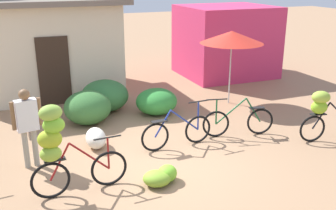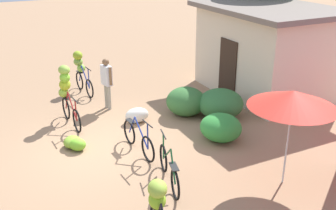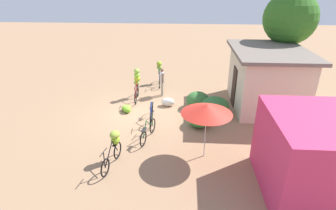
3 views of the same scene
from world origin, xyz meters
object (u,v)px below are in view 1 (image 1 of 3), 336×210
(shop_pink, at_px, (226,41))
(person_vendor, at_px, (27,120))
(building_low, at_px, (47,45))
(bicycle_rightmost, at_px, (325,111))
(bicycle_by_shop, at_px, (238,121))
(produce_sack, at_px, (96,138))
(banana_pile_on_ground, at_px, (161,176))
(bicycle_center_loaded, at_px, (177,132))
(market_umbrella, at_px, (232,37))
(bicycle_near_pile, at_px, (60,144))

(shop_pink, bearing_deg, person_vendor, -144.99)
(building_low, relative_size, shop_pink, 1.49)
(bicycle_rightmost, bearing_deg, person_vendor, 169.35)
(bicycle_by_shop, distance_m, produce_sack, 3.34)
(building_low, relative_size, banana_pile_on_ground, 5.72)
(banana_pile_on_ground, bearing_deg, shop_pink, 52.54)
(shop_pink, height_order, bicycle_rightmost, shop_pink)
(bicycle_center_loaded, xyz_separation_m, person_vendor, (-3.07, 0.24, 0.63))
(bicycle_by_shop, xyz_separation_m, produce_sack, (-3.28, 0.60, -0.14))
(market_umbrella, relative_size, produce_sack, 3.05)
(market_umbrella, relative_size, banana_pile_on_ground, 2.57)
(banana_pile_on_ground, bearing_deg, bicycle_center_loaded, 56.62)
(shop_pink, bearing_deg, bicycle_rightmost, -99.26)
(market_umbrella, height_order, bicycle_rightmost, market_umbrella)
(bicycle_by_shop, bearing_deg, bicycle_near_pile, -164.69)
(bicycle_near_pile, distance_m, bicycle_rightmost, 5.89)
(bicycle_by_shop, xyz_separation_m, bicycle_rightmost, (1.65, -1.00, 0.37))
(shop_pink, distance_m, market_umbrella, 3.55)
(bicycle_near_pile, distance_m, person_vendor, 1.42)
(bicycle_near_pile, distance_m, bicycle_by_shop, 4.43)
(shop_pink, bearing_deg, banana_pile_on_ground, -127.46)
(bicycle_center_loaded, bearing_deg, banana_pile_on_ground, -123.38)
(bicycle_center_loaded, distance_m, person_vendor, 3.15)
(market_umbrella, bearing_deg, shop_pink, 62.45)
(building_low, height_order, bicycle_center_loaded, building_low)
(shop_pink, xyz_separation_m, bicycle_center_loaded, (-4.28, -5.39, -0.92))
(produce_sack, bearing_deg, bicycle_rightmost, -18.00)
(person_vendor, bearing_deg, bicycle_rightmost, -10.65)
(market_umbrella, xyz_separation_m, produce_sack, (-4.35, -1.64, -1.74))
(bicycle_rightmost, bearing_deg, bicycle_by_shop, 148.85)
(shop_pink, xyz_separation_m, banana_pile_on_ground, (-5.19, -6.77, -1.13))
(bicycle_center_loaded, xyz_separation_m, bicycle_rightmost, (3.24, -0.95, 0.37))
(market_umbrella, bearing_deg, building_low, 145.13)
(shop_pink, relative_size, bicycle_center_loaded, 1.87)
(building_low, relative_size, bicycle_center_loaded, 2.78)
(building_low, bearing_deg, bicycle_rightmost, -50.81)
(building_low, distance_m, shop_pink, 6.40)
(shop_pink, xyz_separation_m, bicycle_near_pile, (-6.91, -6.50, -0.30))
(banana_pile_on_ground, distance_m, person_vendor, 2.83)
(shop_pink, relative_size, market_umbrella, 1.50)
(market_umbrella, distance_m, bicycle_center_loaded, 3.86)
(bicycle_center_loaded, height_order, person_vendor, person_vendor)
(bicycle_by_shop, height_order, banana_pile_on_ground, bicycle_by_shop)
(building_low, bearing_deg, banana_pile_on_ground, -80.25)
(bicycle_by_shop, distance_m, person_vendor, 4.71)
(bicycle_center_loaded, xyz_separation_m, produce_sack, (-1.69, 0.65, -0.14))
(bicycle_by_shop, bearing_deg, shop_pink, 63.32)
(shop_pink, distance_m, bicycle_rightmost, 6.44)
(building_low, xyz_separation_m, banana_pile_on_ground, (1.20, -7.00, -1.36))
(bicycle_by_shop, relative_size, banana_pile_on_ground, 2.04)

